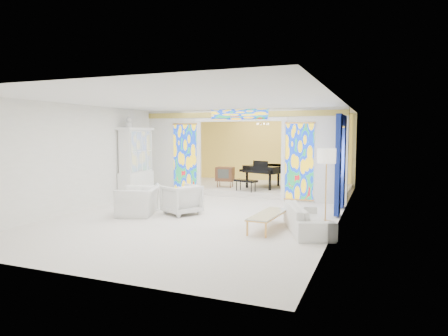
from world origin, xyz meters
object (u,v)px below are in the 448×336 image
at_px(armchair_right, 182,199).
at_px(sofa, 308,218).
at_px(grand_piano, 272,169).
at_px(armchair_left, 138,201).
at_px(coffee_table, 268,215).
at_px(tv_console, 225,174).
at_px(china_cabinet, 136,164).

height_order(armchair_right, sofa, armchair_right).
height_order(sofa, grand_piano, grand_piano).
bearing_deg(armchair_left, armchair_right, 98.26).
distance_m(coffee_table, tv_console, 5.93).
relative_size(sofa, grand_piano, 0.77).
bearing_deg(grand_piano, coffee_table, -57.32).
bearing_deg(coffee_table, armchair_left, 176.09).
distance_m(armchair_left, tv_console, 4.87).
distance_m(coffee_table, grand_piano, 5.87).
xyz_separation_m(china_cabinet, armchair_left, (1.62, -2.32, -0.80)).
height_order(armchair_left, grand_piano, grand_piano).
relative_size(armchair_left, sofa, 0.56).
height_order(grand_piano, tv_console, grand_piano).
bearing_deg(armchair_left, tv_console, 153.60).
distance_m(armchair_left, sofa, 4.55).
relative_size(armchair_right, coffee_table, 0.53).
bearing_deg(grand_piano, armchair_left, -93.87).
bearing_deg(grand_piano, tv_console, -141.12).
distance_m(china_cabinet, tv_console, 3.39).
height_order(coffee_table, tv_console, tv_console).
xyz_separation_m(armchair_right, sofa, (3.52, -0.67, -0.11)).
height_order(sofa, coffee_table, sofa).
relative_size(armchair_left, grand_piano, 0.43).
relative_size(sofa, tv_console, 2.70).
bearing_deg(tv_console, armchair_left, -102.38).
height_order(armchair_left, sofa, armchair_left).
distance_m(china_cabinet, grand_piano, 4.99).
bearing_deg(tv_console, armchair_right, -89.63).
bearing_deg(sofa, grand_piano, 0.77).
bearing_deg(grand_piano, china_cabinet, -122.57).
xyz_separation_m(coffee_table, grand_piano, (-1.40, 5.68, 0.53)).
height_order(china_cabinet, sofa, china_cabinet).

